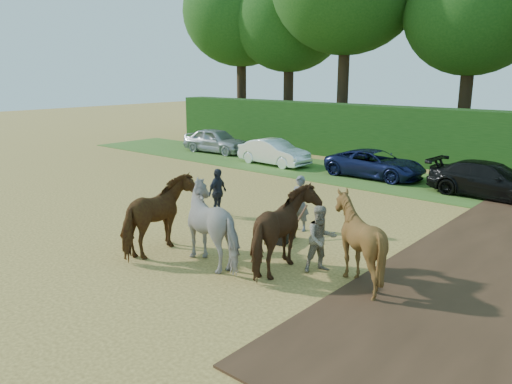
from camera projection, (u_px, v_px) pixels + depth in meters
The scene contains 6 objects.
ground at pixel (302, 347), 8.90m from camera, with size 120.00×120.00×0.00m, color gold.
earth_strip at pixel (504, 258), 13.11m from camera, with size 4.50×17.00×0.05m, color #472D1C.
spectator_near at pixel (321, 239), 12.09m from camera, with size 0.81×0.63×1.66m, color #B8AD91.
spectator_far at pixel (217, 193), 16.81m from camera, with size 0.96×0.40×1.63m, color #23262F.
plough_team at pixel (253, 227), 12.41m from camera, with size 6.87×5.64×2.06m.
parked_cars at pixel (493, 178), 19.68m from camera, with size 36.42×3.04×1.48m.
Camera 1 is at (4.59, -6.61, 4.78)m, focal length 35.00 mm.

